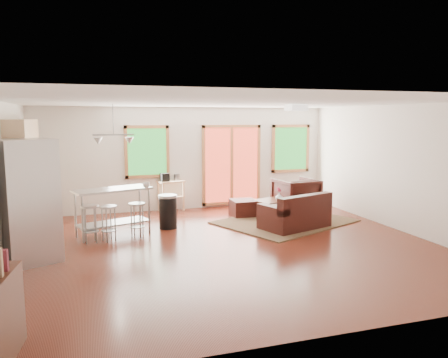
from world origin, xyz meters
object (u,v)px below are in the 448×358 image
object	(u,v)px
armchair	(296,194)
refrigerator	(29,201)
rug	(285,221)
ottoman	(244,208)
coffee_table	(275,202)
loveseat	(296,215)
kitchen_cart	(170,185)
island	(113,203)

from	to	relation	value
armchair	refrigerator	distance (m)	6.14
rug	ottoman	distance (m)	1.10
rug	coffee_table	bearing A→B (deg)	86.25
loveseat	armchair	size ratio (longest dim) A/B	1.69
ottoman	kitchen_cart	world-z (taller)	kitchen_cart
loveseat	island	bearing A→B (deg)	151.76
island	armchair	bearing A→B (deg)	10.00
loveseat	ottoman	size ratio (longest dim) A/B	2.71
refrigerator	kitchen_cart	xyz separation A→B (m)	(2.87, 3.17, -0.34)
kitchen_cart	coffee_table	bearing A→B (deg)	-29.66
rug	kitchen_cart	world-z (taller)	kitchen_cart
armchair	refrigerator	size ratio (longest dim) A/B	0.48
rug	refrigerator	xyz separation A→B (m)	(-5.11, -1.21, 0.99)
coffee_table	armchair	bearing A→B (deg)	13.46
loveseat	refrigerator	bearing A→B (deg)	168.33
armchair	island	xyz separation A→B (m)	(-4.41, -0.78, 0.17)
ottoman	island	bearing A→B (deg)	-165.10
rug	coffee_table	xyz separation A→B (m)	(0.04, 0.66, 0.33)
coffee_table	island	bearing A→B (deg)	-170.57
refrigerator	coffee_table	bearing A→B (deg)	-2.28
armchair	kitchen_cart	size ratio (longest dim) A/B	0.98
rug	island	world-z (taller)	island
ottoman	kitchen_cart	xyz separation A→B (m)	(-1.56, 1.11, 0.46)
island	kitchen_cart	world-z (taller)	kitchen_cart
ottoman	island	world-z (taller)	island
kitchen_cart	loveseat	bearing A→B (deg)	-49.40
rug	armchair	distance (m)	1.14
refrigerator	island	size ratio (longest dim) A/B	1.25
rug	ottoman	world-z (taller)	ottoman
loveseat	island	world-z (taller)	island
coffee_table	island	xyz separation A→B (m)	(-3.79, -0.63, 0.30)
rug	coffee_table	distance (m)	0.74
ottoman	refrigerator	world-z (taller)	refrigerator
loveseat	coffee_table	bearing A→B (deg)	67.80
refrigerator	island	bearing A→B (deg)	20.06
loveseat	coffee_table	xyz separation A→B (m)	(0.08, 1.27, 0.05)
armchair	refrigerator	bearing A→B (deg)	12.21
coffee_table	kitchen_cart	xyz separation A→B (m)	(-2.29, 1.30, 0.32)
armchair	kitchen_cart	distance (m)	3.13
coffee_table	armchair	distance (m)	0.65
coffee_table	ottoman	bearing A→B (deg)	165.44
rug	loveseat	xyz separation A→B (m)	(-0.04, -0.61, 0.29)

